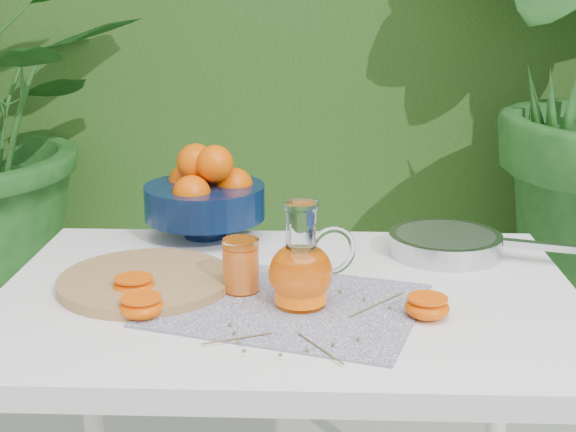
{
  "coord_description": "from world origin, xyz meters",
  "views": [
    {
      "loc": [
        0.2,
        -1.38,
        1.26
      ],
      "look_at": [
        0.15,
        -0.08,
        0.88
      ],
      "focal_mm": 50.0,
      "sensor_mm": 36.0,
      "label": 1
    }
  ],
  "objects_px": {
    "cutting_board": "(146,281)",
    "fruit_bowl": "(206,194)",
    "white_table": "(288,335)",
    "saute_pan": "(447,243)",
    "juice_pitcher": "(302,270)"
  },
  "relations": [
    {
      "from": "white_table",
      "to": "cutting_board",
      "type": "height_order",
      "value": "cutting_board"
    },
    {
      "from": "fruit_bowl",
      "to": "saute_pan",
      "type": "height_order",
      "value": "fruit_bowl"
    },
    {
      "from": "cutting_board",
      "to": "fruit_bowl",
      "type": "xyz_separation_m",
      "value": [
        0.07,
        0.3,
        0.08
      ]
    },
    {
      "from": "white_table",
      "to": "juice_pitcher",
      "type": "xyz_separation_m",
      "value": [
        0.03,
        -0.06,
        0.15
      ]
    },
    {
      "from": "fruit_bowl",
      "to": "juice_pitcher",
      "type": "distance_m",
      "value": 0.43
    },
    {
      "from": "white_table",
      "to": "cutting_board",
      "type": "bearing_deg",
      "value": 176.61
    },
    {
      "from": "fruit_bowl",
      "to": "juice_pitcher",
      "type": "relative_size",
      "value": 1.8
    },
    {
      "from": "white_table",
      "to": "saute_pan",
      "type": "xyz_separation_m",
      "value": [
        0.3,
        0.21,
        0.1
      ]
    },
    {
      "from": "juice_pitcher",
      "to": "saute_pan",
      "type": "relative_size",
      "value": 0.43
    },
    {
      "from": "cutting_board",
      "to": "fruit_bowl",
      "type": "distance_m",
      "value": 0.32
    },
    {
      "from": "saute_pan",
      "to": "juice_pitcher",
      "type": "bearing_deg",
      "value": -135.15
    },
    {
      "from": "fruit_bowl",
      "to": "saute_pan",
      "type": "relative_size",
      "value": 0.77
    },
    {
      "from": "cutting_board",
      "to": "fruit_bowl",
      "type": "height_order",
      "value": "fruit_bowl"
    },
    {
      "from": "cutting_board",
      "to": "saute_pan",
      "type": "bearing_deg",
      "value": 19.69
    },
    {
      "from": "white_table",
      "to": "fruit_bowl",
      "type": "bearing_deg",
      "value": 120.27
    }
  ]
}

